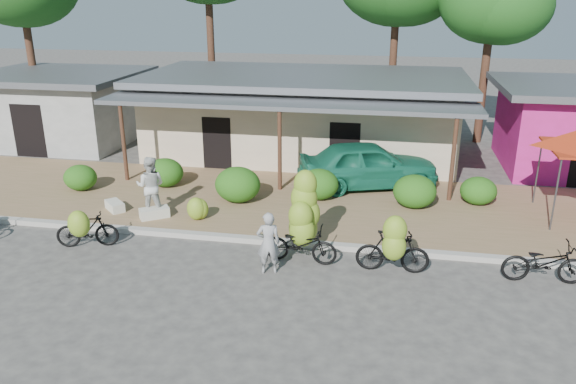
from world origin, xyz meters
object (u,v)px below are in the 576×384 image
bike_right (393,248)px  bystander (151,186)px  sack_near (154,213)px  bike_center (302,225)px  bike_far_right (545,262)px  teal_van (368,164)px  sack_far (115,206)px  vendor (268,243)px  bike_left (86,228)px

bike_right → bystander: 7.57m
sack_near → bystander: 0.81m
bike_center → bike_far_right: 5.82m
teal_van → sack_far: bearing=96.8°
bike_far_right → sack_far: bearing=76.3°
bike_far_right → sack_far: size_ratio=2.64×
bike_center → bystander: 5.22m
sack_near → vendor: vendor is taller
bike_center → bike_right: 2.36m
bike_right → sack_near: size_ratio=2.11×
bike_far_right → vendor: 6.53m
bike_left → bystander: bystander is taller
bike_right → sack_far: size_ratio=2.39×
bystander → teal_van: 7.31m
bike_left → sack_near: size_ratio=2.01×
sack_near → sack_far: sack_near is taller
sack_near → vendor: 4.82m
bystander → bike_center: bearing=152.6°
sack_far → vendor: size_ratio=0.47×
bike_far_right → sack_far: bike_far_right is taller
bike_center → bystander: (-4.90, 1.81, 0.14)m
bystander → teal_van: (6.27, 3.76, -0.10)m
vendor → bystander: size_ratio=0.87×
sack_far → vendor: vendor is taller
bike_left → sack_far: 2.52m
teal_van → bike_right: bearing=169.4°
bike_left → bystander: size_ratio=0.94×
bike_right → sack_far: bike_right is taller
sack_far → bike_right: bearing=-16.1°
sack_far → sack_near: bearing=-13.1°
sack_far → bystander: bystander is taller
bike_left → bike_far_right: size_ratio=0.86×
bike_far_right → bike_left: bearing=88.0°
bike_center → teal_van: 5.74m
sack_far → vendor: (5.50, -2.87, 0.53)m
sack_near → sack_far: bearing=166.9°
sack_far → bike_center: bearing=-17.1°
bike_center → teal_van: (1.37, 5.57, 0.03)m
teal_van → vendor: bearing=143.5°
vendor → teal_van: teal_van is taller
bike_center → bike_far_right: bearing=-89.4°
sack_far → bike_far_right: bearing=-10.2°
sack_near → teal_van: teal_van is taller
sack_far → vendor: 6.23m
sack_far → vendor: bearing=-27.6°
bike_right → bystander: bystander is taller
bike_center → bike_left: bearing=98.6°
bike_left → bike_right: bearing=-105.9°
bike_far_right → vendor: bearing=92.9°
bike_right → vendor: 2.99m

